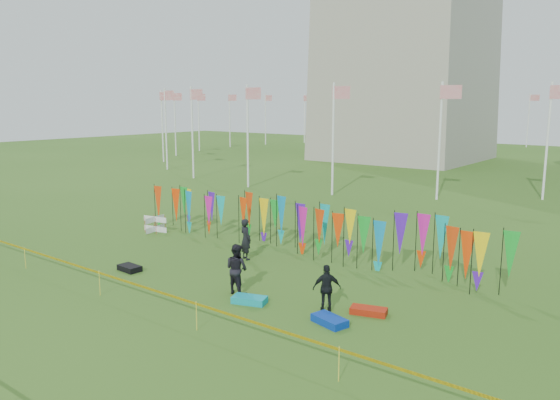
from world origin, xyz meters
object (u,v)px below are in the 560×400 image
Objects in this scene: person_left at (246,239)px; person_mid at (237,269)px; kite_bag_turquoise at (249,300)px; box_kite at (155,224)px; kite_bag_black at (130,268)px; person_right at (327,288)px; kite_bag_blue at (330,320)px; kite_bag_red at (369,311)px.

person_mid is at bearing 145.61° from person_left.
box_kite is at bearing 155.91° from kite_bag_turquoise.
person_left reaches higher than kite_bag_turquoise.
kite_bag_turquoise is (0.99, -0.47, -0.78)m from person_mid.
person_mid is at bearing 7.91° from kite_bag_black.
person_mid is 1.15× the size of person_right.
person_mid is at bearing -31.22° from person_right.
person_right is 2.70m from kite_bag_turquoise.
person_mid is (9.57, -4.25, 0.48)m from box_kite.
kite_bag_blue is at bearing 88.23° from person_right.
person_mid is 1.61× the size of kite_bag_blue.
person_left is 7.53m from kite_bag_red.
person_mid reaches higher than kite_bag_black.
person_left is at bearing 132.62° from kite_bag_turquoise.
kite_bag_blue reaches higher than kite_bag_red.
box_kite is at bearing 11.38° from person_left.
person_mid reaches higher than person_left.
person_left reaches higher than kite_bag_blue.
person_right is 1.60× the size of kite_bag_black.
kite_bag_blue is at bearing 176.89° from person_mid.
box_kite is 6.67m from kite_bag_black.
kite_bag_black is at bearing -48.20° from box_kite.
kite_bag_red is at bearing -12.46° from box_kite.
kite_bag_red is at bearing -178.79° from person_left.
kite_bag_turquoise is at bearing 151.24° from person_left.
kite_bag_turquoise is at bearing -156.37° from kite_bag_red.
kite_bag_red is at bearing 69.08° from kite_bag_blue.
person_left is at bearing 162.59° from kite_bag_red.
kite_bag_turquoise is at bearing 156.04° from person_mid.
kite_bag_blue is at bearing -110.92° from kite_bag_red.
kite_bag_turquoise is 1.00× the size of kite_bag_red.
kite_bag_black is (4.44, -4.96, -0.30)m from box_kite.
kite_bag_blue is (13.64, -4.57, -0.30)m from box_kite.
kite_bag_blue is (0.65, -0.83, -0.66)m from person_right.
box_kite is at bearing 167.54° from kite_bag_red.
kite_bag_red is (1.19, 0.61, -0.67)m from person_right.
kite_bag_turquoise is (-2.43, -0.98, -0.66)m from person_right.
person_mid reaches higher than kite_bag_red.
person_left is 1.56× the size of kite_bag_turquoise.
kite_bag_turquoise is at bearing -17.77° from person_right.
person_left reaches higher than box_kite.
box_kite is 0.54× the size of person_right.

